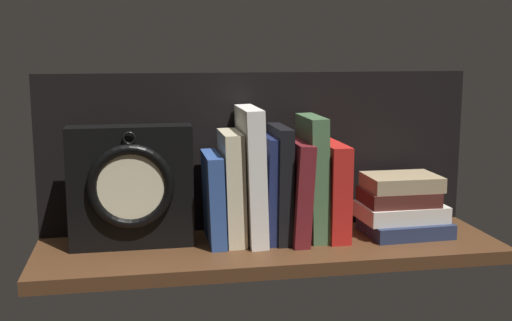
{
  "coord_description": "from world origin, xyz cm",
  "views": [
    {
      "loc": [
        -24.52,
        -116.1,
        37.14
      ],
      "look_at": [
        -2.27,
        3.25,
        15.65
      ],
      "focal_mm": 45.31,
      "sensor_mm": 36.0,
      "label": 1
    }
  ],
  "objects": [
    {
      "name": "back_panel",
      "position": [
        0.0,
        12.13,
        16.03
      ],
      "size": [
        88.16,
        1.2,
        32.06
      ],
      "primitive_type": "cube",
      "color": "black",
      "rests_on": "ground_plane"
    },
    {
      "name": "book_red_requiem",
      "position": [
        12.88,
        3.25,
        9.31
      ],
      "size": [
        3.92,
        14.68,
        18.62
      ],
      "primitive_type": "cube",
      "rotation": [
        0.0,
        0.0,
        0.0
      ],
      "color": "red",
      "rests_on": "ground_plane"
    },
    {
      "name": "framed_clock",
      "position": [
        -25.9,
        2.93,
        11.54
      ],
      "size": [
        22.83,
        7.31,
        22.83
      ],
      "color": "black",
      "rests_on": "ground_plane"
    },
    {
      "name": "ground_plane",
      "position": [
        0.0,
        0.0,
        -1.25
      ],
      "size": [
        88.16,
        25.45,
        2.5
      ],
      "primitive_type": "cube",
      "color": "#4C2D19"
    },
    {
      "name": "book_black_skeptic",
      "position": [
        2.29,
        3.25,
        11.06
      ],
      "size": [
        2.97,
        13.24,
        22.14
      ],
      "primitive_type": "cube",
      "rotation": [
        0.0,
        0.01,
        0.0
      ],
      "color": "black",
      "rests_on": "ground_plane"
    },
    {
      "name": "book_green_romantic",
      "position": [
        8.97,
        3.25,
        11.98
      ],
      "size": [
        3.98,
        12.88,
        24.05
      ],
      "primitive_type": "cube",
      "rotation": [
        0.0,
        -0.03,
        0.0
      ],
      "color": "#476B44",
      "rests_on": "ground_plane"
    },
    {
      "name": "book_blue_modern",
      "position": [
        -10.52,
        3.25,
        8.6
      ],
      "size": [
        3.5,
        13.46,
        17.29
      ],
      "primitive_type": "cube",
      "rotation": [
        0.0,
        -0.03,
        0.0
      ],
      "color": "#2D4C8E",
      "rests_on": "ground_plane"
    },
    {
      "name": "book_maroon_dawkins",
      "position": [
        5.48,
        3.25,
        9.64
      ],
      "size": [
        4.01,
        16.56,
        19.41
      ],
      "primitive_type": "cube",
      "rotation": [
        0.0,
        0.05,
        0.0
      ],
      "color": "maroon",
      "rests_on": "ground_plane"
    },
    {
      "name": "book_stack_side",
      "position": [
        27.2,
        2.07,
        5.59
      ],
      "size": [
        17.43,
        13.22,
        11.91
      ],
      "color": "#232D4C",
      "rests_on": "ground_plane"
    },
    {
      "name": "book_navy_bierce",
      "position": [
        -0.31,
        3.25,
        10.16
      ],
      "size": [
        2.3,
        12.23,
        20.35
      ],
      "primitive_type": "cube",
      "rotation": [
        0.0,
        0.02,
        0.0
      ],
      "color": "#192147",
      "rests_on": "ground_plane"
    },
    {
      "name": "book_white_catcher",
      "position": [
        -3.21,
        3.25,
        12.91
      ],
      "size": [
        4.21,
        15.2,
        25.91
      ],
      "primitive_type": "cube",
      "rotation": [
        0.0,
        -0.03,
        0.0
      ],
      "color": "silver",
      "rests_on": "ground_plane"
    },
    {
      "name": "book_cream_twain",
      "position": [
        -6.97,
        3.25,
        10.65
      ],
      "size": [
        4.11,
        12.45,
        21.38
      ],
      "primitive_type": "cube",
      "rotation": [
        0.0,
        -0.02,
        0.0
      ],
      "color": "beige",
      "rests_on": "ground_plane"
    }
  ]
}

